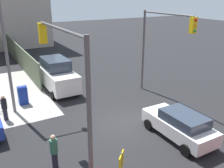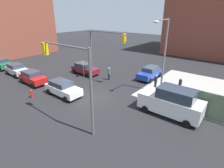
{
  "view_description": "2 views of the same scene",
  "coord_description": "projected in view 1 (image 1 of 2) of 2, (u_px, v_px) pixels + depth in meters",
  "views": [
    {
      "loc": [
        -11.68,
        7.68,
        7.7
      ],
      "look_at": [
        2.01,
        -0.13,
        1.97
      ],
      "focal_mm": 40.0,
      "sensor_mm": 36.0,
      "label": 1
    },
    {
      "loc": [
        12.31,
        -11.99,
        8.45
      ],
      "look_at": [
        2.14,
        0.69,
        1.85
      ],
      "focal_mm": 28.0,
      "sensor_mm": 36.0,
      "label": 2
    }
  ],
  "objects": [
    {
      "name": "mailbox_blue",
      "position": [
        23.0,
        94.0,
        18.21
      ],
      "size": [
        0.56,
        0.64,
        1.43
      ],
      "color": "navy",
      "rests_on": "ground"
    },
    {
      "name": "pedestrian_waiting",
      "position": [
        54.0,
        151.0,
        11.37
      ],
      "size": [
        0.36,
        0.36,
        1.78
      ],
      "rotation": [
        0.0,
        0.0,
        4.72
      ],
      "color": "#2D664C",
      "rests_on": "ground"
    },
    {
      "name": "hatchback_white",
      "position": [
        180.0,
        124.0,
        13.86
      ],
      "size": [
        4.44,
        2.02,
        1.62
      ],
      "color": "white",
      "rests_on": "ground"
    },
    {
      "name": "traffic_signal_se_corner",
      "position": [
        161.0,
        38.0,
        18.27
      ],
      "size": [
        5.35,
        0.36,
        6.5
      ],
      "color": "#59595B",
      "rests_on": "ground"
    },
    {
      "name": "street_lamp_corner",
      "position": [
        11.0,
        44.0,
        15.83
      ],
      "size": [
        0.56,
        2.67,
        8.0
      ],
      "color": "slate",
      "rests_on": "ground"
    },
    {
      "name": "van_white_delivery",
      "position": [
        57.0,
        75.0,
        20.91
      ],
      "size": [
        5.4,
        2.32,
        2.62
      ],
      "color": "white",
      "rests_on": "ground"
    },
    {
      "name": "pedestrian_walking_north",
      "position": [
        4.0,
        107.0,
        15.84
      ],
      "size": [
        0.36,
        0.36,
        1.7
      ],
      "rotation": [
        0.0,
        0.0,
        3.99
      ],
      "color": "black",
      "rests_on": "ground"
    },
    {
      "name": "construction_fence",
      "position": [
        18.0,
        54.0,
        28.24
      ],
      "size": [
        19.3,
        0.12,
        2.4
      ],
      "primitive_type": "cube",
      "color": "#56664C",
      "rests_on": "ground"
    },
    {
      "name": "traffic_signal_nw_corner",
      "position": [
        66.0,
        73.0,
        10.16
      ],
      "size": [
        5.69,
        0.36,
        6.5
      ],
      "color": "#59595B",
      "rests_on": "ground"
    },
    {
      "name": "ground_plane",
      "position": [
        126.0,
        123.0,
        15.74
      ],
      "size": [
        120.0,
        120.0,
        0.0
      ],
      "primitive_type": "plane",
      "color": "black"
    }
  ]
}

